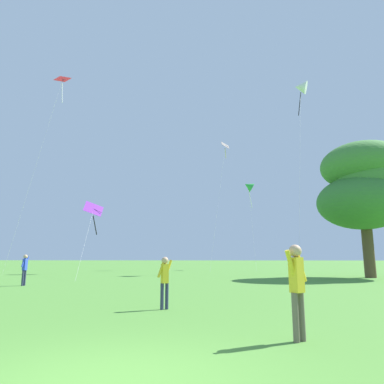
{
  "coord_description": "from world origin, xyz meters",
  "views": [
    {
      "loc": [
        1.38,
        -4.46,
        1.5
      ],
      "look_at": [
        -1.78,
        30.68,
        8.06
      ],
      "focal_mm": 33.12,
      "sensor_mm": 36.0,
      "label": 1
    }
  ],
  "objects_px": {
    "kite_black_large": "(225,151)",
    "person_foreground_watcher": "(25,267)",
    "person_near_tree": "(165,278)",
    "person_with_spool": "(297,282)",
    "kite_purple_streamer": "(94,214)",
    "kite_white_distant": "(300,87)",
    "kite_green_small": "(249,186)",
    "kite_red_high": "(61,88)",
    "tree_left_oak": "(365,186)"
  },
  "relations": [
    {
      "from": "kite_black_large",
      "to": "kite_purple_streamer",
      "type": "distance_m",
      "value": 22.45
    },
    {
      "from": "kite_black_large",
      "to": "tree_left_oak",
      "type": "relative_size",
      "value": 1.7
    },
    {
      "from": "kite_black_large",
      "to": "kite_red_high",
      "type": "bearing_deg",
      "value": -139.31
    },
    {
      "from": "kite_black_large",
      "to": "person_foreground_watcher",
      "type": "relative_size",
      "value": 10.85
    },
    {
      "from": "kite_red_high",
      "to": "tree_left_oak",
      "type": "relative_size",
      "value": 1.99
    },
    {
      "from": "kite_black_large",
      "to": "person_with_spool",
      "type": "distance_m",
      "value": 44.5
    },
    {
      "from": "kite_white_distant",
      "to": "person_foreground_watcher",
      "type": "distance_m",
      "value": 34.97
    },
    {
      "from": "kite_black_large",
      "to": "kite_green_small",
      "type": "xyz_separation_m",
      "value": [
        3.17,
        -0.68,
        -5.26
      ]
    },
    {
      "from": "person_foreground_watcher",
      "to": "kite_purple_streamer",
      "type": "bearing_deg",
      "value": 97.37
    },
    {
      "from": "kite_purple_streamer",
      "to": "kite_black_large",
      "type": "bearing_deg",
      "value": 48.27
    },
    {
      "from": "kite_green_small",
      "to": "kite_purple_streamer",
      "type": "bearing_deg",
      "value": -139.24
    },
    {
      "from": "kite_red_high",
      "to": "kite_white_distant",
      "type": "bearing_deg",
      "value": 12.01
    },
    {
      "from": "kite_red_high",
      "to": "kite_white_distant",
      "type": "relative_size",
      "value": 0.96
    },
    {
      "from": "kite_purple_streamer",
      "to": "tree_left_oak",
      "type": "height_order",
      "value": "tree_left_oak"
    },
    {
      "from": "kite_purple_streamer",
      "to": "person_foreground_watcher",
      "type": "xyz_separation_m",
      "value": [
        1.94,
        -14.99,
        -4.82
      ]
    },
    {
      "from": "kite_green_small",
      "to": "person_near_tree",
      "type": "xyz_separation_m",
      "value": [
        -5.26,
        -37.27,
        -10.25
      ]
    },
    {
      "from": "kite_purple_streamer",
      "to": "person_with_spool",
      "type": "height_order",
      "value": "kite_purple_streamer"
    },
    {
      "from": "kite_purple_streamer",
      "to": "person_foreground_watcher",
      "type": "height_order",
      "value": "kite_purple_streamer"
    },
    {
      "from": "kite_white_distant",
      "to": "kite_purple_streamer",
      "type": "bearing_deg",
      "value": -166.3
    },
    {
      "from": "kite_purple_streamer",
      "to": "person_with_spool",
      "type": "xyz_separation_m",
      "value": [
        14.22,
        -26.98,
        -4.77
      ]
    },
    {
      "from": "kite_green_small",
      "to": "person_near_tree",
      "type": "bearing_deg",
      "value": -98.03
    },
    {
      "from": "tree_left_oak",
      "to": "person_near_tree",
      "type": "bearing_deg",
      "value": -126.19
    },
    {
      "from": "kite_purple_streamer",
      "to": "person_near_tree",
      "type": "relative_size",
      "value": 8.06
    },
    {
      "from": "person_foreground_watcher",
      "to": "kite_black_large",
      "type": "bearing_deg",
      "value": 69.32
    },
    {
      "from": "kite_purple_streamer",
      "to": "kite_white_distant",
      "type": "distance_m",
      "value": 27.36
    },
    {
      "from": "person_foreground_watcher",
      "to": "tree_left_oak",
      "type": "height_order",
      "value": "tree_left_oak"
    },
    {
      "from": "kite_purple_streamer",
      "to": "kite_white_distant",
      "type": "xyz_separation_m",
      "value": [
        22.07,
        5.38,
        15.25
      ]
    },
    {
      "from": "kite_red_high",
      "to": "person_foreground_watcher",
      "type": "distance_m",
      "value": 24.37
    },
    {
      "from": "kite_red_high",
      "to": "person_near_tree",
      "type": "relative_size",
      "value": 13.88
    },
    {
      "from": "kite_black_large",
      "to": "kite_green_small",
      "type": "bearing_deg",
      "value": -12.1
    },
    {
      "from": "kite_red_high",
      "to": "person_with_spool",
      "type": "bearing_deg",
      "value": -55.38
    },
    {
      "from": "person_foreground_watcher",
      "to": "person_near_tree",
      "type": "bearing_deg",
      "value": -41.85
    },
    {
      "from": "kite_red_high",
      "to": "kite_white_distant",
      "type": "distance_m",
      "value": 26.96
    },
    {
      "from": "kite_green_small",
      "to": "kite_purple_streamer",
      "type": "height_order",
      "value": "kite_green_small"
    },
    {
      "from": "kite_red_high",
      "to": "kite_purple_streamer",
      "type": "bearing_deg",
      "value": 2.95
    },
    {
      "from": "kite_black_large",
      "to": "tree_left_oak",
      "type": "height_order",
      "value": "kite_black_large"
    },
    {
      "from": "kite_purple_streamer",
      "to": "kite_white_distant",
      "type": "bearing_deg",
      "value": 13.7
    },
    {
      "from": "kite_red_high",
      "to": "person_foreground_watcher",
      "type": "xyz_separation_m",
      "value": [
        6.2,
        -14.77,
        -18.37
      ]
    },
    {
      "from": "kite_green_small",
      "to": "person_near_tree",
      "type": "distance_m",
      "value": 39.01
    },
    {
      "from": "kite_green_small",
      "to": "kite_red_high",
      "type": "distance_m",
      "value": 26.39
    },
    {
      "from": "kite_red_high",
      "to": "kite_green_small",
      "type": "bearing_deg",
      "value": 34.78
    },
    {
      "from": "person_near_tree",
      "to": "person_with_spool",
      "type": "bearing_deg",
      "value": -50.51
    },
    {
      "from": "person_with_spool",
      "to": "person_near_tree",
      "type": "bearing_deg",
      "value": 129.49
    },
    {
      "from": "tree_left_oak",
      "to": "person_foreground_watcher",
      "type": "bearing_deg",
      "value": -156.68
    },
    {
      "from": "kite_black_large",
      "to": "person_foreground_watcher",
      "type": "bearing_deg",
      "value": -110.68
    },
    {
      "from": "kite_purple_streamer",
      "to": "tree_left_oak",
      "type": "relative_size",
      "value": 1.15
    },
    {
      "from": "tree_left_oak",
      "to": "kite_red_high",
      "type": "bearing_deg",
      "value": 169.53
    },
    {
      "from": "person_near_tree",
      "to": "tree_left_oak",
      "type": "height_order",
      "value": "tree_left_oak"
    },
    {
      "from": "kite_green_small",
      "to": "kite_white_distant",
      "type": "relative_size",
      "value": 0.55
    },
    {
      "from": "kite_white_distant",
      "to": "person_foreground_watcher",
      "type": "relative_size",
      "value": 13.21
    }
  ]
}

